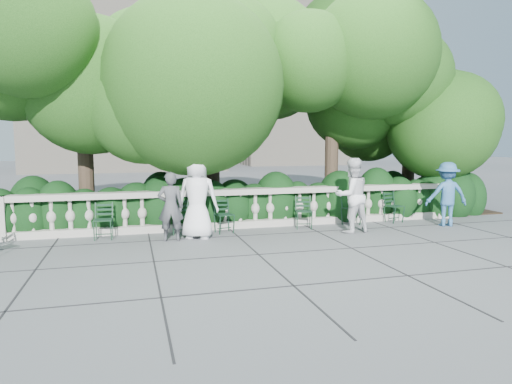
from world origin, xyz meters
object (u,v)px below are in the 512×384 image
object	(u,v)px
chair_f	(355,226)
chair_a	(103,241)
person_casual_man	(352,195)
chair_b	(181,235)
person_businessman	(197,197)
person_woman_grey	(171,207)
chair_c	(227,234)
person_older_blue	(447,194)
chair_e	(398,223)
chair_d	(304,230)

from	to	relation	value
chair_f	chair_a	bearing A→B (deg)	164.62
chair_a	person_casual_man	world-z (taller)	person_casual_man
chair_b	person_businessman	size ratio (longest dim) A/B	0.44
person_woman_grey	chair_f	bearing A→B (deg)	-167.36
chair_a	chair_c	distance (m)	2.80
person_businessman	person_casual_man	distance (m)	3.70
person_casual_man	person_woman_grey	bearing A→B (deg)	-8.02
person_woman_grey	person_older_blue	xyz separation A→B (m)	(7.07, -0.08, 0.06)
chair_c	person_older_blue	bearing A→B (deg)	-15.65
person_businessman	person_casual_man	xyz separation A→B (m)	(3.69, -0.30, -0.05)
chair_a	person_businessman	bearing A→B (deg)	-3.88
chair_e	person_older_blue	world-z (taller)	person_older_blue
chair_c	chair_a	bearing A→B (deg)	168.88
chair_c	chair_b	bearing A→B (deg)	162.56
chair_d	person_casual_man	bearing A→B (deg)	-17.07
chair_c	chair_e	xyz separation A→B (m)	(4.76, 0.19, 0.00)
chair_b	person_casual_man	bearing A→B (deg)	-6.94
chair_e	person_businessman	bearing A→B (deg)	168.46
chair_d	person_businessman	world-z (taller)	person_businessman
chair_b	chair_d	bearing A→B (deg)	0.85
chair_c	person_businessman	size ratio (longest dim) A/B	0.44
chair_e	person_older_blue	bearing A→B (deg)	-50.92
chair_c	chair_f	distance (m)	3.45
person_older_blue	person_businessman	bearing A→B (deg)	11.36
chair_a	person_woman_grey	size ratio (longest dim) A/B	0.55
chair_e	person_casual_man	bearing A→B (deg)	-173.16
chair_c	chair_f	size ratio (longest dim) A/B	1.00
person_older_blue	chair_d	bearing A→B (deg)	5.68
person_casual_man	person_older_blue	distance (m)	2.78
chair_d	person_older_blue	world-z (taller)	person_older_blue
chair_b	person_casual_man	xyz separation A→B (m)	(4.02, -0.71, 0.90)
chair_b	person_casual_man	distance (m)	4.18
person_woman_grey	person_casual_man	world-z (taller)	person_casual_man
chair_d	chair_f	xyz separation A→B (m)	(1.46, 0.13, 0.00)
chair_b	person_businessman	distance (m)	1.09
chair_e	chair_b	bearing A→B (deg)	164.13
chair_b	person_businessman	world-z (taller)	person_businessman
chair_a	person_woman_grey	bearing A→B (deg)	-11.35
chair_c	person_casual_man	bearing A→B (deg)	-22.07
person_casual_man	chair_d	bearing A→B (deg)	-36.72
chair_f	chair_e	bearing A→B (deg)	-14.17
person_casual_man	chair_a	bearing A→B (deg)	-11.48
chair_a	chair_e	size ratio (longest dim) A/B	1.00
person_businessman	person_older_blue	size ratio (longest dim) A/B	1.14
chair_b	chair_d	world-z (taller)	same
person_woman_grey	person_businessman	bearing A→B (deg)	-163.44
chair_d	chair_c	bearing A→B (deg)	-165.75
chair_f	person_casual_man	size ratio (longest dim) A/B	0.47
person_businessman	person_casual_man	bearing A→B (deg)	-159.72
chair_e	person_woman_grey	size ratio (longest dim) A/B	0.55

